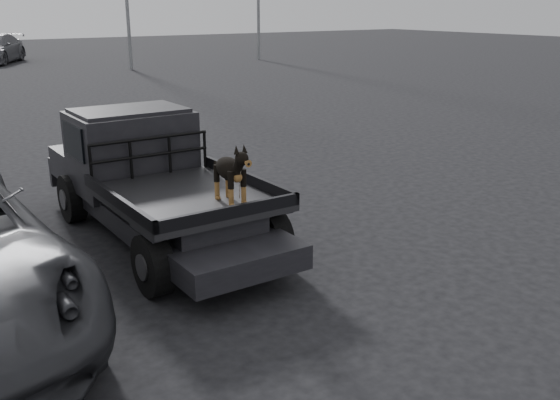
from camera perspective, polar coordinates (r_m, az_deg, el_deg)
ground at (r=7.73m, az=-1.73°, el=-7.90°), size 120.00×120.00×0.00m
flatbed_ute at (r=9.27m, az=-10.98°, el=-0.78°), size 2.00×5.40×0.92m
ute_cab at (r=9.90m, az=-13.49°, el=5.61°), size 1.72×1.30×0.88m
headache_rack at (r=9.25m, az=-11.74°, el=3.87°), size 1.80×0.08×0.55m
dog at (r=7.83m, az=-4.61°, el=2.44°), size 0.32×0.60×0.74m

